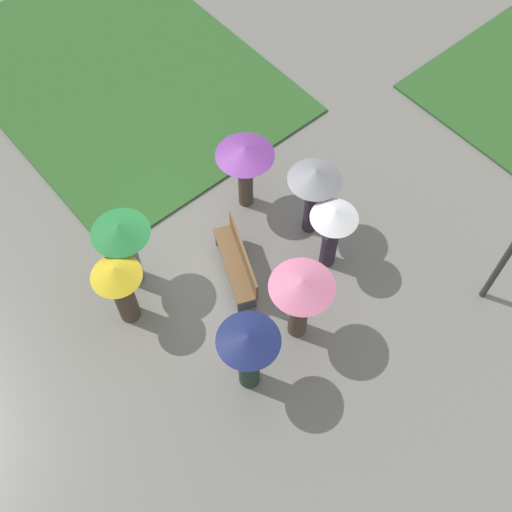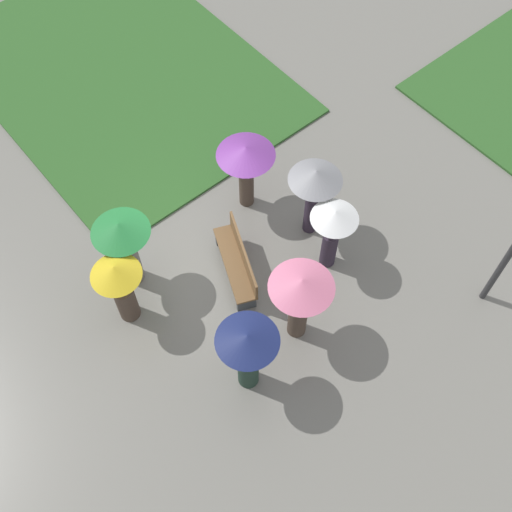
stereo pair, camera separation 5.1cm
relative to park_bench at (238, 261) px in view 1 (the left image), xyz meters
name	(u,v)px [view 1 (the left image)]	position (x,y,z in m)	size (l,w,h in m)	color
ground_plane	(212,245)	(-0.87, 0.01, -0.47)	(90.00, 90.00, 0.00)	slate
lawn_patch_near	(118,73)	(-6.33, 1.34, -0.44)	(8.56, 6.19, 0.06)	#2D5B26
park_bench	(238,261)	(0.00, 0.00, 0.00)	(1.80, 1.09, 0.90)	brown
crowd_person_pink	(301,294)	(1.67, 0.06, 0.95)	(1.16, 1.16, 1.94)	#47382D
crowd_person_grey	(314,185)	(0.10, 1.83, 1.00)	(1.05, 1.05, 1.90)	#2D2333
crowd_person_yellow	(120,285)	(-0.66, -2.18, 0.71)	(0.92, 0.92, 1.78)	#47382D
crowd_person_purple	(245,160)	(-1.28, 1.26, 0.90)	(1.18, 1.18, 1.76)	#47382D
crowd_person_green	(124,242)	(-1.28, -1.65, 0.86)	(1.09, 1.09, 1.89)	slate
crowd_person_white	(333,227)	(0.93, 1.55, 0.75)	(0.91, 0.91, 1.74)	#2D2333
crowd_person_navy	(249,352)	(1.85, -1.28, 0.81)	(1.07, 1.07, 1.92)	#1E3328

